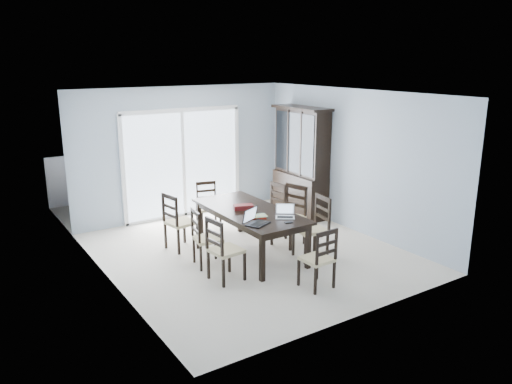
% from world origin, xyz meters
% --- Properties ---
extents(floor, '(5.00, 5.00, 0.00)m').
position_xyz_m(floor, '(0.00, 0.00, 0.00)').
color(floor, beige).
rests_on(floor, ground).
extents(ceiling, '(5.00, 5.00, 0.00)m').
position_xyz_m(ceiling, '(0.00, 0.00, 2.60)').
color(ceiling, white).
rests_on(ceiling, back_wall).
extents(back_wall, '(4.50, 0.02, 2.60)m').
position_xyz_m(back_wall, '(0.00, 2.50, 1.30)').
color(back_wall, '#9CABBA').
rests_on(back_wall, floor).
extents(wall_left, '(0.02, 5.00, 2.60)m').
position_xyz_m(wall_left, '(-2.25, 0.00, 1.30)').
color(wall_left, '#9CABBA').
rests_on(wall_left, floor).
extents(wall_right, '(0.02, 5.00, 2.60)m').
position_xyz_m(wall_right, '(2.25, 0.00, 1.30)').
color(wall_right, '#9CABBA').
rests_on(wall_right, floor).
extents(balcony, '(4.50, 2.00, 0.10)m').
position_xyz_m(balcony, '(0.00, 3.50, -0.05)').
color(balcony, gray).
rests_on(balcony, ground).
extents(railing, '(4.50, 0.06, 1.10)m').
position_xyz_m(railing, '(0.00, 4.50, 0.55)').
color(railing, '#99999E').
rests_on(railing, balcony).
extents(dining_table, '(1.00, 2.20, 0.75)m').
position_xyz_m(dining_table, '(0.00, 0.00, 0.67)').
color(dining_table, black).
rests_on(dining_table, floor).
extents(china_hutch, '(0.50, 1.38, 2.20)m').
position_xyz_m(china_hutch, '(2.02, 1.25, 1.07)').
color(china_hutch, black).
rests_on(china_hutch, floor).
extents(sliding_door, '(2.52, 0.05, 2.18)m').
position_xyz_m(sliding_door, '(0.00, 2.48, 1.09)').
color(sliding_door, silver).
rests_on(sliding_door, floor).
extents(chair_left_near, '(0.47, 0.46, 1.11)m').
position_xyz_m(chair_left_near, '(-0.92, -0.68, 0.59)').
color(chair_left_near, black).
rests_on(chair_left_near, floor).
extents(chair_left_mid, '(0.47, 0.46, 1.05)m').
position_xyz_m(chair_left_mid, '(-0.88, -0.04, 0.56)').
color(chair_left_mid, black).
rests_on(chair_left_mid, floor).
extents(chair_left_far, '(0.51, 0.49, 1.13)m').
position_xyz_m(chair_left_far, '(-0.94, 0.79, 0.60)').
color(chair_left_far, black).
rests_on(chair_left_far, floor).
extents(chair_right_near, '(0.52, 0.51, 1.17)m').
position_xyz_m(chair_right_near, '(0.81, -0.71, 0.62)').
color(chair_right_near, black).
rests_on(chair_right_near, floor).
extents(chair_right_mid, '(0.56, 0.55, 1.18)m').
position_xyz_m(chair_right_mid, '(0.87, 0.00, 0.62)').
color(chair_right_mid, black).
rests_on(chair_right_mid, floor).
extents(chair_right_far, '(0.45, 0.44, 1.05)m').
position_xyz_m(chair_right_far, '(0.94, 0.66, 0.55)').
color(chair_right_far, black).
rests_on(chair_right_far, floor).
extents(chair_end_near, '(0.40, 0.41, 1.03)m').
position_xyz_m(chair_end_near, '(0.12, -1.66, 0.54)').
color(chair_end_near, black).
rests_on(chair_end_near, floor).
extents(chair_end_far, '(0.46, 0.47, 1.02)m').
position_xyz_m(chair_end_far, '(0.02, 1.51, 0.54)').
color(chair_end_far, black).
rests_on(chair_end_far, floor).
extents(laptop_dark, '(0.41, 0.36, 0.23)m').
position_xyz_m(laptop_dark, '(-0.29, -0.69, 0.81)').
color(laptop_dark, black).
rests_on(laptop_dark, dining_table).
extents(laptop_silver, '(0.36, 0.34, 0.20)m').
position_xyz_m(laptop_silver, '(0.23, -0.65, 0.80)').
color(laptop_silver, silver).
rests_on(laptop_silver, dining_table).
extents(book_stack, '(0.28, 0.24, 0.04)m').
position_xyz_m(book_stack, '(-0.11, -0.44, 0.77)').
color(book_stack, maroon).
rests_on(book_stack, dining_table).
extents(cell_phone, '(0.13, 0.08, 0.01)m').
position_xyz_m(cell_phone, '(0.13, -0.88, 0.76)').
color(cell_phone, black).
rests_on(cell_phone, dining_table).
extents(game_box, '(0.34, 0.25, 0.08)m').
position_xyz_m(game_box, '(-0.07, 0.07, 0.79)').
color(game_box, '#531014').
rests_on(game_box, dining_table).
extents(hot_tub, '(2.03, 1.82, 1.03)m').
position_xyz_m(hot_tub, '(-0.27, 3.58, 0.52)').
color(hot_tub, maroon).
rests_on(hot_tub, balcony).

